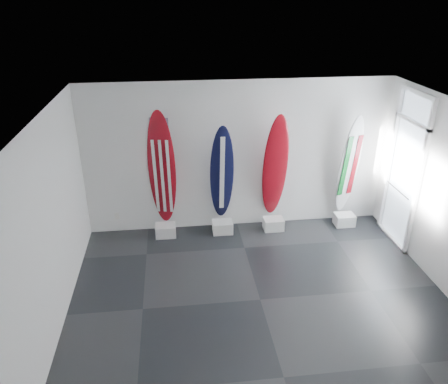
{
  "coord_description": "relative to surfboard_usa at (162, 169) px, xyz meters",
  "views": [
    {
      "loc": [
        -1.25,
        -5.44,
        4.51
      ],
      "look_at": [
        -0.41,
        1.4,
        1.27
      ],
      "focal_mm": 34.94,
      "sensor_mm": 36.0,
      "label": 1
    }
  ],
  "objects": [
    {
      "name": "surfboard_italy",
      "position": [
        3.7,
        0.0,
        -0.11
      ],
      "size": [
        0.55,
        0.44,
        2.12
      ],
      "primitive_type": "ellipsoid",
      "rotation": [
        0.11,
        0.0,
        0.29
      ],
      "color": "silver",
      "rests_on": "display_block_italy"
    },
    {
      "name": "wall_back",
      "position": [
        1.49,
        0.22,
        0.1
      ],
      "size": [
        6.0,
        0.0,
        6.0
      ],
      "primitive_type": "plane",
      "rotation": [
        1.57,
        0.0,
        0.0
      ],
      "color": "white",
      "rests_on": "ground"
    },
    {
      "name": "wall_left",
      "position": [
        -1.51,
        -2.28,
        0.1
      ],
      "size": [
        0.0,
        5.0,
        5.0
      ],
      "primitive_type": "plane",
      "rotation": [
        1.57,
        0.0,
        1.57
      ],
      "color": "white",
      "rests_on": "ground"
    },
    {
      "name": "surfboard_usa",
      "position": [
        0.0,
        0.0,
        0.0
      ],
      "size": [
        0.57,
        0.35,
        2.33
      ],
      "primitive_type": "ellipsoid",
      "rotation": [
        0.07,
        0.0,
        -0.19
      ],
      "color": "maroon",
      "rests_on": "display_block_usa"
    },
    {
      "name": "surfboard_swiss",
      "position": [
        2.19,
        0.0,
        -0.06
      ],
      "size": [
        0.53,
        0.44,
        2.21
      ],
      "primitive_type": "ellipsoid",
      "rotation": [
        0.15,
        0.0,
        0.07
      ],
      "color": "maroon",
      "rests_on": "display_block_swiss"
    },
    {
      "name": "display_block_swiss",
      "position": [
        2.19,
        -0.1,
        -1.28
      ],
      "size": [
        0.4,
        0.3,
        0.24
      ],
      "primitive_type": "cube",
      "color": "silver",
      "rests_on": "floor"
    },
    {
      "name": "glass_door",
      "position": [
        4.46,
        -0.73,
        0.02
      ],
      "size": [
        0.12,
        1.16,
        2.85
      ],
      "primitive_type": null,
      "color": "white",
      "rests_on": "floor"
    },
    {
      "name": "wall_outlet",
      "position": [
        -0.96,
        0.2,
        -1.05
      ],
      "size": [
        0.09,
        0.02,
        0.13
      ],
      "primitive_type": "cube",
      "color": "silver",
      "rests_on": "wall_back"
    },
    {
      "name": "surfboard_navy",
      "position": [
        1.14,
        0.0,
        -0.15
      ],
      "size": [
        0.46,
        0.41,
        2.03
      ],
      "primitive_type": "ellipsoid",
      "rotation": [
        0.16,
        0.0,
        -0.0
      ],
      "color": "black",
      "rests_on": "display_block_navy"
    },
    {
      "name": "display_block_navy",
      "position": [
        1.14,
        -0.1,
        -1.28
      ],
      "size": [
        0.4,
        0.3,
        0.24
      ],
      "primitive_type": "cube",
      "color": "silver",
      "rests_on": "floor"
    },
    {
      "name": "floor",
      "position": [
        1.49,
        -2.28,
        -1.4
      ],
      "size": [
        6.0,
        6.0,
        0.0
      ],
      "primitive_type": "plane",
      "color": "black",
      "rests_on": "ground"
    },
    {
      "name": "display_block_usa",
      "position": [
        0.0,
        -0.1,
        -1.28
      ],
      "size": [
        0.4,
        0.3,
        0.24
      ],
      "primitive_type": "cube",
      "color": "silver",
      "rests_on": "floor"
    },
    {
      "name": "wall_front",
      "position": [
        1.49,
        -4.78,
        0.1
      ],
      "size": [
        6.0,
        0.0,
        6.0
      ],
      "primitive_type": "plane",
      "rotation": [
        -1.57,
        0.0,
        0.0
      ],
      "color": "white",
      "rests_on": "ground"
    },
    {
      "name": "display_block_italy",
      "position": [
        3.7,
        -0.1,
        -1.28
      ],
      "size": [
        0.4,
        0.3,
        0.24
      ],
      "primitive_type": "cube",
      "color": "silver",
      "rests_on": "floor"
    },
    {
      "name": "ceiling",
      "position": [
        1.49,
        -2.28,
        1.6
      ],
      "size": [
        6.0,
        6.0,
        0.0
      ],
      "primitive_type": "plane",
      "rotation": [
        3.14,
        0.0,
        0.0
      ],
      "color": "white",
      "rests_on": "wall_back"
    }
  ]
}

